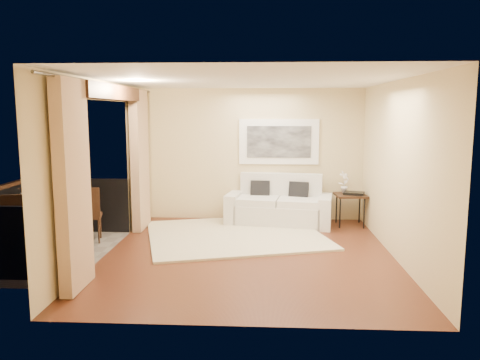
# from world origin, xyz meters

# --- Properties ---
(floor) EXTENTS (5.00, 5.00, 0.00)m
(floor) POSITION_xyz_m (0.00, 0.00, 0.00)
(floor) COLOR #5A2C1A
(floor) RESTS_ON ground
(room_shell) EXTENTS (5.00, 6.40, 5.00)m
(room_shell) POSITION_xyz_m (-2.13, 0.00, 2.52)
(room_shell) COLOR white
(room_shell) RESTS_ON ground
(balcony) EXTENTS (1.81, 2.60, 1.17)m
(balcony) POSITION_xyz_m (-3.31, 0.00, 0.18)
(balcony) COLOR #605B56
(balcony) RESTS_ON ground
(curtains) EXTENTS (0.16, 4.80, 2.64)m
(curtains) POSITION_xyz_m (-2.11, 0.00, 1.34)
(curtains) COLOR tan
(curtains) RESTS_ON ground
(artwork) EXTENTS (1.62, 0.07, 0.92)m
(artwork) POSITION_xyz_m (0.53, 2.46, 1.62)
(artwork) COLOR white
(artwork) RESTS_ON room_shell
(rug) EXTENTS (3.65, 3.38, 0.04)m
(rug) POSITION_xyz_m (-0.28, 1.10, 0.02)
(rug) COLOR beige
(rug) RESTS_ON floor
(sofa) EXTENTS (2.16, 1.19, 0.99)m
(sofa) POSITION_xyz_m (0.54, 2.09, 0.35)
(sofa) COLOR silver
(sofa) RESTS_ON floor
(side_table) EXTENTS (0.61, 0.61, 0.63)m
(side_table) POSITION_xyz_m (1.93, 2.00, 0.57)
(side_table) COLOR #321C10
(side_table) RESTS_ON floor
(tray) EXTENTS (0.45, 0.38, 0.05)m
(tray) POSITION_xyz_m (1.99, 1.97, 0.65)
(tray) COLOR black
(tray) RESTS_ON side_table
(orchid) EXTENTS (0.28, 0.26, 0.43)m
(orchid) POSITION_xyz_m (1.83, 2.17, 0.85)
(orchid) COLOR white
(orchid) RESTS_ON side_table
(bistro_table) EXTENTS (0.72, 0.72, 0.77)m
(bistro_table) POSITION_xyz_m (-3.58, 0.23, 0.69)
(bistro_table) COLOR #321C10
(bistro_table) RESTS_ON balcony
(balcony_chair_far) EXTENTS (0.51, 0.51, 0.97)m
(balcony_chair_far) POSITION_xyz_m (-2.75, 0.51, 0.56)
(balcony_chair_far) COLOR #321C10
(balcony_chair_far) RESTS_ON balcony
(balcony_chair_near) EXTENTS (0.54, 0.54, 1.03)m
(balcony_chair_near) POSITION_xyz_m (-3.34, -0.70, 0.60)
(balcony_chair_near) COLOR #321C10
(balcony_chair_near) RESTS_ON balcony
(ice_bucket) EXTENTS (0.18, 0.18, 0.20)m
(ice_bucket) POSITION_xyz_m (-3.76, 0.33, 0.87)
(ice_bucket) COLOR silver
(ice_bucket) RESTS_ON bistro_table
(candle) EXTENTS (0.06, 0.06, 0.07)m
(candle) POSITION_xyz_m (-3.53, 0.35, 0.81)
(candle) COLOR red
(candle) RESTS_ON bistro_table
(vase) EXTENTS (0.04, 0.04, 0.18)m
(vase) POSITION_xyz_m (-3.61, 0.00, 0.86)
(vase) COLOR silver
(vase) RESTS_ON bistro_table
(glass_a) EXTENTS (0.06, 0.06, 0.12)m
(glass_a) POSITION_xyz_m (-3.45, 0.15, 0.83)
(glass_a) COLOR white
(glass_a) RESTS_ON bistro_table
(glass_b) EXTENTS (0.06, 0.06, 0.12)m
(glass_b) POSITION_xyz_m (-3.39, 0.27, 0.83)
(glass_b) COLOR silver
(glass_b) RESTS_ON bistro_table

